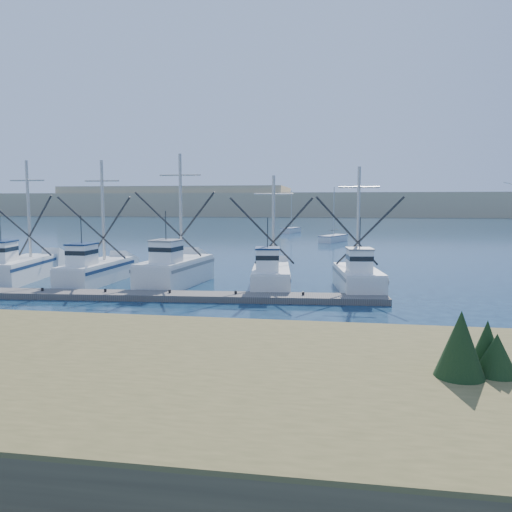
% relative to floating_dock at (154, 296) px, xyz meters
% --- Properties ---
extents(ground, '(500.00, 500.00, 0.00)m').
position_rel_floating_dock_xyz_m(ground, '(8.37, -6.29, -0.19)').
color(ground, '#0C1F35').
rests_on(ground, ground).
extents(floating_dock, '(27.99, 3.87, 0.37)m').
position_rel_floating_dock_xyz_m(floating_dock, '(0.00, 0.00, 0.00)').
color(floating_dock, '#615B57').
rests_on(floating_dock, ground).
extents(dune_ridge, '(360.00, 60.00, 10.00)m').
position_rel_floating_dock_xyz_m(dune_ridge, '(8.37, 203.71, 4.81)').
color(dune_ridge, tan).
rests_on(dune_ridge, ground).
extents(trawler_fleet, '(28.09, 8.16, 9.25)m').
position_rel_floating_dock_xyz_m(trawler_fleet, '(-0.81, 4.74, 0.80)').
color(trawler_fleet, silver).
rests_on(trawler_fleet, ground).
extents(sailboat_near, '(4.30, 6.70, 8.10)m').
position_rel_floating_dock_xyz_m(sailboat_near, '(10.47, 46.59, 0.30)').
color(sailboat_near, silver).
rests_on(sailboat_near, ground).
extents(sailboat_far, '(3.49, 6.52, 8.10)m').
position_rel_floating_dock_xyz_m(sailboat_far, '(2.28, 67.65, 0.30)').
color(sailboat_far, silver).
rests_on(sailboat_far, ground).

